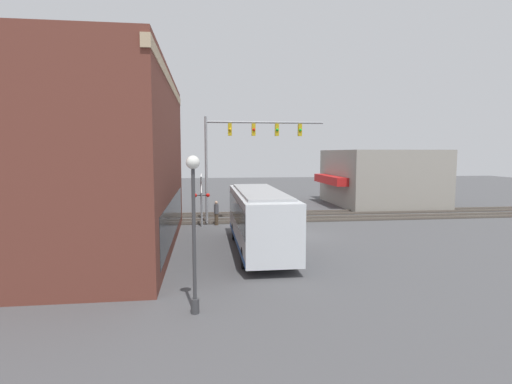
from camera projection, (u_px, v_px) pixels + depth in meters
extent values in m
plane|color=#4C4C4F|center=(295.00, 235.00, 25.73)|extent=(120.00, 120.00, 0.00)
cube|color=brown|center=(85.00, 162.00, 21.67)|extent=(16.74, 9.30, 9.68)
cube|color=tan|center=(168.00, 83.00, 21.82)|extent=(16.94, 0.36, 0.50)
cube|color=black|center=(173.00, 217.00, 22.56)|extent=(14.07, 0.12, 2.20)
cube|color=gray|center=(380.00, 177.00, 41.15)|extent=(11.05, 9.50, 5.59)
cube|color=red|center=(330.00, 180.00, 40.49)|extent=(7.73, 1.20, 0.80)
cube|color=silver|center=(259.00, 218.00, 21.64)|extent=(10.27, 2.55, 2.76)
cube|color=black|center=(259.00, 210.00, 21.60)|extent=(10.06, 2.59, 1.16)
cube|color=#194CA5|center=(259.00, 240.00, 21.76)|extent=(10.06, 2.58, 0.24)
cube|color=#A5A8AA|center=(259.00, 191.00, 21.50)|extent=(8.73, 2.17, 0.12)
cylinder|color=black|center=(253.00, 231.00, 24.67)|extent=(1.00, 2.57, 1.00)
cylinder|color=black|center=(269.00, 257.00, 18.48)|extent=(1.00, 2.57, 1.00)
cylinder|color=gray|center=(206.00, 171.00, 29.53)|extent=(0.20, 0.20, 7.98)
cylinder|color=gray|center=(265.00, 122.00, 29.74)|extent=(0.16, 8.83, 0.16)
cube|color=gold|center=(230.00, 130.00, 29.46)|extent=(0.30, 0.27, 0.90)
sphere|color=yellow|center=(230.00, 129.00, 29.30)|extent=(0.20, 0.20, 0.20)
cube|color=gold|center=(254.00, 130.00, 29.68)|extent=(0.30, 0.27, 0.90)
sphere|color=red|center=(254.00, 130.00, 29.52)|extent=(0.20, 0.20, 0.20)
cube|color=gold|center=(277.00, 130.00, 29.91)|extent=(0.30, 0.27, 0.90)
sphere|color=green|center=(277.00, 130.00, 29.75)|extent=(0.20, 0.20, 0.20)
cube|color=gold|center=(300.00, 130.00, 30.13)|extent=(0.30, 0.27, 0.90)
sphere|color=green|center=(300.00, 130.00, 29.97)|extent=(0.20, 0.20, 0.20)
cylinder|color=gray|center=(202.00, 202.00, 28.49)|extent=(0.14, 0.14, 3.60)
cube|color=white|center=(201.00, 184.00, 28.36)|extent=(1.41, 0.06, 1.41)
cube|color=white|center=(201.00, 184.00, 28.36)|extent=(1.41, 0.06, 1.41)
cylinder|color=#38383A|center=(201.00, 195.00, 28.44)|extent=(0.08, 0.90, 0.08)
sphere|color=red|center=(208.00, 195.00, 28.44)|extent=(0.28, 0.28, 0.28)
sphere|color=red|center=(195.00, 195.00, 28.33)|extent=(0.28, 0.28, 0.28)
cylinder|color=#38383A|center=(195.00, 306.00, 13.24)|extent=(0.28, 0.28, 0.50)
cylinder|color=#38383A|center=(194.00, 243.00, 13.03)|extent=(0.12, 0.12, 4.80)
sphere|color=white|center=(193.00, 162.00, 12.77)|extent=(0.44, 0.44, 0.44)
cube|color=#332D28|center=(278.00, 220.00, 31.65)|extent=(2.60, 60.00, 0.03)
cube|color=#6B6056|center=(279.00, 221.00, 30.94)|extent=(0.07, 60.00, 0.15)
cube|color=#6B6056|center=(276.00, 218.00, 32.35)|extent=(0.07, 60.00, 0.15)
cube|color=#332D28|center=(271.00, 214.00, 34.81)|extent=(2.60, 60.00, 0.03)
cube|color=#6B6056|center=(273.00, 214.00, 34.09)|extent=(0.07, 60.00, 0.15)
cube|color=#6B6056|center=(270.00, 212.00, 35.51)|extent=(0.07, 60.00, 0.15)
cube|color=#B21E19|center=(265.00, 204.00, 37.21)|extent=(4.83, 1.80, 0.60)
cube|color=black|center=(265.00, 197.00, 36.90)|extent=(2.66, 1.62, 0.70)
cylinder|color=black|center=(262.00, 204.00, 38.71)|extent=(0.64, 1.82, 0.64)
cylinder|color=black|center=(267.00, 209.00, 35.75)|extent=(0.64, 1.82, 0.64)
cube|color=black|center=(255.00, 196.00, 44.31)|extent=(4.90, 1.80, 0.59)
cube|color=black|center=(255.00, 190.00, 44.00)|extent=(2.69, 1.62, 0.69)
cylinder|color=black|center=(253.00, 196.00, 45.83)|extent=(0.64, 1.82, 0.64)
cylinder|color=black|center=(257.00, 199.00, 42.83)|extent=(0.64, 1.82, 0.64)
cylinder|color=#473828|center=(290.00, 243.00, 22.00)|extent=(0.28, 0.28, 0.77)
cylinder|color=maroon|center=(290.00, 230.00, 21.94)|extent=(0.34, 0.34, 0.64)
sphere|color=tan|center=(291.00, 222.00, 21.89)|extent=(0.21, 0.21, 0.21)
cylinder|color=#473828|center=(216.00, 219.00, 29.39)|extent=(0.28, 0.28, 0.85)
cylinder|color=#4C4C51|center=(216.00, 209.00, 29.31)|extent=(0.34, 0.34, 0.71)
sphere|color=tan|center=(216.00, 203.00, 29.26)|extent=(0.23, 0.23, 0.23)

